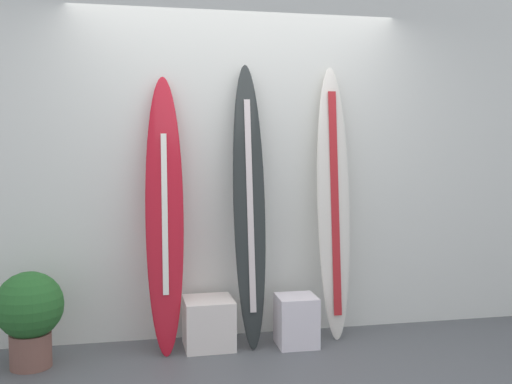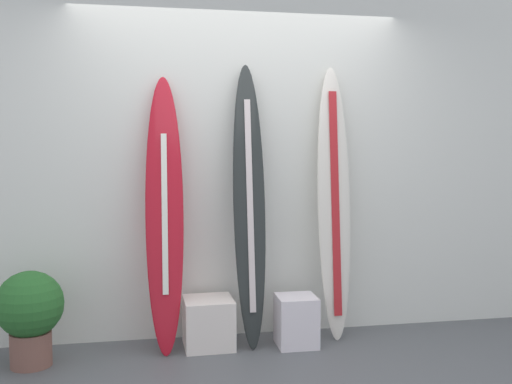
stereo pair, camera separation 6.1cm
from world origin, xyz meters
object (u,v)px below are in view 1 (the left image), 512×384
at_px(surfboard_crimson, 165,214).
at_px(potted_plant, 30,312).
at_px(surfboard_ivory, 333,203).
at_px(surfboard_charcoal, 249,207).
at_px(display_block_left, 296,321).
at_px(display_block_center, 209,323).

distance_m(surfboard_crimson, potted_plant, 1.11).
bearing_deg(surfboard_ivory, surfboard_crimson, -177.67).
xyz_separation_m(surfboard_charcoal, potted_plant, (-1.53, -0.18, -0.66)).
relative_size(display_block_left, potted_plant, 0.57).
relative_size(display_block_center, potted_plant, 0.56).
relative_size(surfboard_ivory, potted_plant, 3.22).
bearing_deg(display_block_center, potted_plant, -172.64).
bearing_deg(display_block_left, surfboard_ivory, 25.61).
bearing_deg(potted_plant, surfboard_charcoal, 6.58).
xyz_separation_m(surfboard_crimson, surfboard_charcoal, (0.62, 0.00, 0.04)).
relative_size(surfboard_charcoal, potted_plant, 3.23).
bearing_deg(surfboard_ivory, display_block_center, -175.90).
height_order(surfboard_ivory, display_block_left, surfboard_ivory).
relative_size(surfboard_charcoal, display_block_left, 5.63).
bearing_deg(display_block_left, surfboard_charcoal, 161.92).
bearing_deg(display_block_left, display_block_center, 172.02).
xyz_separation_m(surfboard_charcoal, display_block_center, (-0.31, -0.02, -0.85)).
distance_m(surfboard_crimson, display_block_center, 0.87).
height_order(display_block_left, display_block_center, display_block_left).
relative_size(surfboard_charcoal, display_block_center, 5.75).
xyz_separation_m(display_block_left, display_block_center, (-0.64, 0.09, -0.01)).
xyz_separation_m(surfboard_ivory, display_block_center, (-0.98, -0.07, -0.86)).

